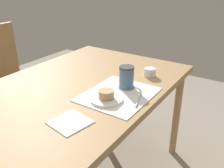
# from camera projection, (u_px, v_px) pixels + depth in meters

# --- Properties ---
(dining_table) EXTENTS (1.28, 0.89, 0.70)m
(dining_table) POSITION_uv_depth(u_px,v_px,m) (80.00, 95.00, 1.42)
(dining_table) COLOR tan
(dining_table) RESTS_ON ground_plane
(wooden_chair) EXTENTS (0.43, 0.43, 0.91)m
(wooden_chair) POSITION_uv_depth(u_px,v_px,m) (8.00, 81.00, 1.95)
(wooden_chair) COLOR #997047
(wooden_chair) RESTS_ON ground_plane
(placemat) EXTENTS (0.38, 0.32, 0.00)m
(placemat) POSITION_uv_depth(u_px,v_px,m) (119.00, 94.00, 1.27)
(placemat) COLOR white
(placemat) RESTS_ON dining_table
(pastry_plate) EXTENTS (0.16, 0.16, 0.01)m
(pastry_plate) POSITION_uv_depth(u_px,v_px,m) (106.00, 99.00, 1.21)
(pastry_plate) COLOR white
(pastry_plate) RESTS_ON placemat
(pastry) EXTENTS (0.07, 0.07, 0.04)m
(pastry) POSITION_uv_depth(u_px,v_px,m) (106.00, 94.00, 1.19)
(pastry) COLOR tan
(pastry) RESTS_ON pastry_plate
(coffee_coaster) EXTENTS (0.09, 0.09, 0.00)m
(coffee_coaster) POSITION_uv_depth(u_px,v_px,m) (126.00, 87.00, 1.34)
(coffee_coaster) COLOR #99999E
(coffee_coaster) RESTS_ON placemat
(coffee_mug) EXTENTS (0.11, 0.08, 0.12)m
(coffee_mug) POSITION_uv_depth(u_px,v_px,m) (127.00, 77.00, 1.32)
(coffee_mug) COLOR slate
(coffee_mug) RESTS_ON coffee_coaster
(teaspoon) EXTENTS (0.13, 0.05, 0.01)m
(teaspoon) POSITION_uv_depth(u_px,v_px,m) (139.00, 100.00, 1.20)
(teaspoon) COLOR silver
(teaspoon) RESTS_ON placemat
(paper_napkin) EXTENTS (0.17, 0.17, 0.00)m
(paper_napkin) POSITION_uv_depth(u_px,v_px,m) (70.00, 122.00, 1.04)
(paper_napkin) COLOR white
(paper_napkin) RESTS_ON dining_table
(sugar_bowl) EXTENTS (0.07, 0.07, 0.05)m
(sugar_bowl) POSITION_uv_depth(u_px,v_px,m) (150.00, 72.00, 1.49)
(sugar_bowl) COLOR white
(sugar_bowl) RESTS_ON dining_table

